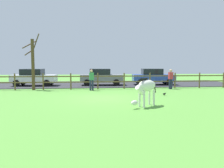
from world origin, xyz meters
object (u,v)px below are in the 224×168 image
(zebra, at_px, (146,88))
(crow_on_grass, at_px, (164,94))
(parked_car_grey, at_px, (101,77))
(visitor_right_of_tree, at_px, (171,78))
(bare_tree, at_px, (33,63))
(visitor_left_of_tree, at_px, (92,79))
(parked_car_blue, at_px, (153,76))
(parked_car_white, at_px, (34,77))

(zebra, relative_size, crow_on_grass, 7.50)
(parked_car_grey, xyz_separation_m, visitor_right_of_tree, (5.52, -3.60, 0.06))
(bare_tree, height_order, visitor_left_of_tree, bare_tree)
(bare_tree, xyz_separation_m, zebra, (7.15, -7.85, -1.24))
(parked_car_grey, height_order, parked_car_blue, same)
(parked_car_grey, xyz_separation_m, parked_car_blue, (5.04, -0.09, 0.00))
(bare_tree, height_order, crow_on_grass, bare_tree)
(parked_car_grey, height_order, visitor_right_of_tree, visitor_right_of_tree)
(zebra, relative_size, parked_car_grey, 0.39)
(zebra, height_order, visitor_right_of_tree, visitor_right_of_tree)
(parked_car_white, bearing_deg, crow_on_grass, -36.78)
(parked_car_blue, xyz_separation_m, parked_car_white, (-11.32, 0.15, 0.00))
(bare_tree, distance_m, parked_car_white, 3.46)
(visitor_right_of_tree, bearing_deg, visitor_left_of_tree, -177.39)
(crow_on_grass, xyz_separation_m, parked_car_blue, (1.34, 7.31, 0.72))
(visitor_left_of_tree, xyz_separation_m, visitor_right_of_tree, (6.52, 0.30, 0.00))
(visitor_left_of_tree, bearing_deg, bare_tree, 169.89)
(crow_on_grass, xyz_separation_m, parked_car_white, (-9.98, 7.46, 0.72))
(visitor_left_of_tree, bearing_deg, crow_on_grass, -36.68)
(bare_tree, height_order, zebra, bare_tree)
(zebra, height_order, visitor_left_of_tree, visitor_left_of_tree)
(parked_car_white, bearing_deg, parked_car_grey, -0.54)
(visitor_right_of_tree, bearing_deg, parked_car_grey, 146.90)
(zebra, bearing_deg, bare_tree, 132.35)
(bare_tree, relative_size, parked_car_white, 1.08)
(visitor_left_of_tree, distance_m, visitor_right_of_tree, 6.53)
(crow_on_grass, bearing_deg, bare_tree, 155.09)
(bare_tree, bearing_deg, parked_car_grey, 28.70)
(bare_tree, height_order, parked_car_grey, bare_tree)
(bare_tree, distance_m, parked_car_grey, 6.54)
(parked_car_white, xyz_separation_m, visitor_right_of_tree, (11.80, -3.66, 0.06))
(crow_on_grass, bearing_deg, visitor_left_of_tree, 143.32)
(crow_on_grass, distance_m, parked_car_white, 12.48)
(bare_tree, bearing_deg, parked_car_white, 101.97)
(bare_tree, distance_m, visitor_right_of_tree, 11.22)
(bare_tree, bearing_deg, visitor_left_of_tree, -10.11)
(zebra, height_order, parked_car_grey, parked_car_grey)
(parked_car_blue, xyz_separation_m, visitor_right_of_tree, (0.48, -3.51, 0.06))
(bare_tree, xyz_separation_m, parked_car_blue, (10.66, 2.99, -1.32))
(visitor_left_of_tree, height_order, visitor_right_of_tree, same)
(bare_tree, relative_size, zebra, 2.77)
(crow_on_grass, height_order, parked_car_grey, parked_car_grey)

